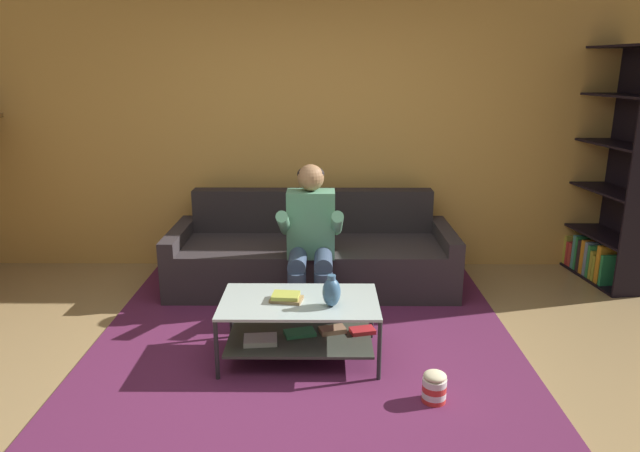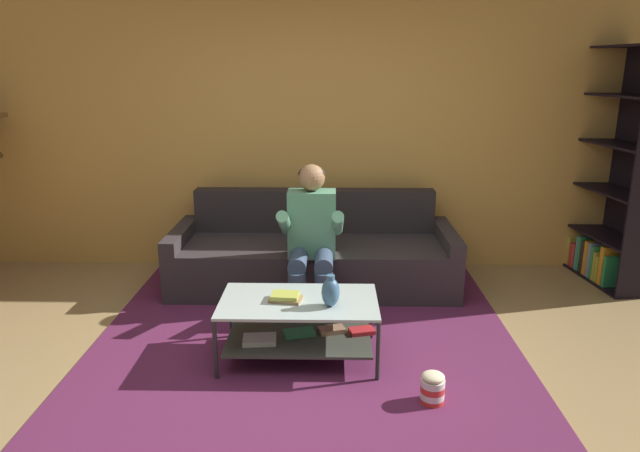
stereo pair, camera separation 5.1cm
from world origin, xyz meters
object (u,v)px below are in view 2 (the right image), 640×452
Objects in this scene: vase at (331,292)px; coffee_table at (299,321)px; popcorn_tub at (433,388)px; person_seated_center at (311,234)px; book_stack at (285,297)px; bookshelf at (615,197)px; couch at (314,256)px.

coffee_table is at bearing 156.27° from vase.
coffee_table reaches higher than popcorn_tub.
person_seated_center reaches higher than popcorn_tub.
vase is 0.32m from book_stack.
bookshelf is (2.56, 1.66, 0.25)m from vase.
couch reaches higher than popcorn_tub.
person_seated_center is (0.00, -0.54, 0.36)m from couch.
coffee_table is 0.98m from popcorn_tub.
couch is at bearing 111.77° from popcorn_tub.
book_stack is (-0.30, 0.08, -0.08)m from vase.
popcorn_tub is at bearing -36.10° from vase.
bookshelf is (2.71, 0.22, 0.50)m from couch.
coffee_table is at bearing 4.11° from book_stack.
couch is 1.38m from book_stack.
bookshelf is at bearing 33.05° from vase.
coffee_table is at bearing -92.31° from couch.
person_seated_center reaches higher than couch.
bookshelf is (2.77, 1.57, 0.50)m from coffee_table.
book_stack is at bearing -96.06° from couch.
bookshelf reaches higher than couch.
person_seated_center is at bearing -164.31° from bookshelf.
book_stack is 1.09m from popcorn_tub.
person_seated_center reaches higher than coffee_table.
vase is at bearing -83.96° from couch.
person_seated_center is at bearing 119.25° from popcorn_tub.
bookshelf reaches higher than person_seated_center.
couch reaches higher than vase.
couch is at bearing 90.00° from person_seated_center.
popcorn_tub is at bearing -33.21° from coffee_table.
vase is 0.93× the size of book_stack.
popcorn_tub is (0.60, -0.44, -0.42)m from vase.
popcorn_tub is (0.75, -1.34, -0.53)m from person_seated_center.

